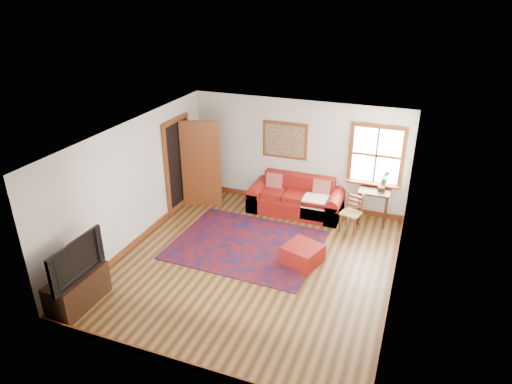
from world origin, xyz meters
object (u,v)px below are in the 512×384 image
at_px(red_leather_sofa, 296,200).
at_px(side_table, 374,196).
at_px(ladder_back_chair, 352,211).
at_px(red_ottoman, 303,254).
at_px(media_cabinet, 78,290).

height_order(red_leather_sofa, side_table, red_leather_sofa).
bearing_deg(ladder_back_chair, side_table, 52.22).
bearing_deg(side_table, red_leather_sofa, -177.60).
bearing_deg(red_leather_sofa, ladder_back_chair, -16.95).
xyz_separation_m(red_leather_sofa, red_ottoman, (0.71, -1.99, -0.09)).
relative_size(red_leather_sofa, side_table, 2.70).
bearing_deg(ladder_back_chair, red_leather_sofa, 163.05).
height_order(red_leather_sofa, media_cabinet, red_leather_sofa).
bearing_deg(side_table, media_cabinet, -131.88).
bearing_deg(red_leather_sofa, red_ottoman, -70.28).
bearing_deg(red_leather_sofa, side_table, 2.40).
bearing_deg(media_cabinet, ladder_back_chair, 47.67).
relative_size(red_ottoman, media_cabinet, 0.60).
xyz_separation_m(red_leather_sofa, ladder_back_chair, (1.34, -0.41, 0.17)).
distance_m(red_ottoman, side_table, 2.34).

